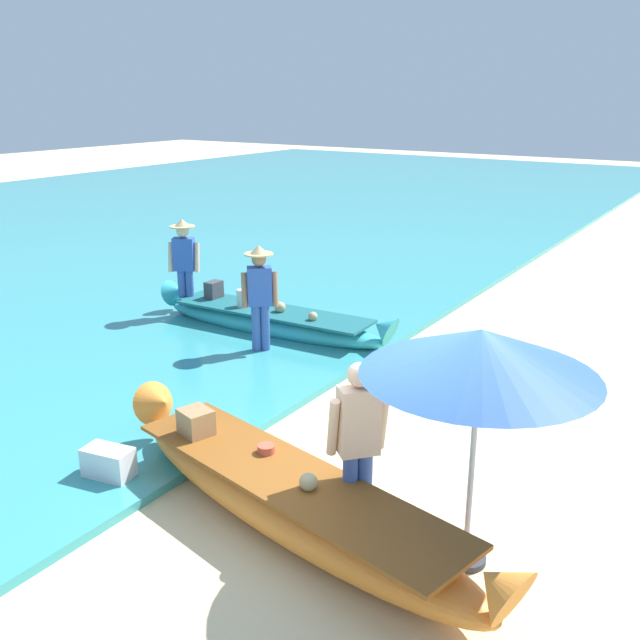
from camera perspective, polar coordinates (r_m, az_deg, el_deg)
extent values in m
plane|color=beige|center=(7.21, 3.10, -15.27)|extent=(80.00, 80.00, 0.00)
cube|color=teal|center=(21.77, -18.68, 6.62)|extent=(24.00, 56.00, 0.10)
ellipsoid|color=orange|center=(6.86, -2.33, -14.46)|extent=(4.55, 1.78, 0.54)
cone|color=orange|center=(5.55, 14.05, -19.85)|extent=(0.53, 0.58, 0.57)
cone|color=orange|center=(8.27, -12.69, -6.46)|extent=(0.53, 0.58, 0.57)
cube|color=brown|center=(6.72, -2.36, -12.50)|extent=(3.85, 1.65, 0.04)
cube|color=#9E754C|center=(7.52, -9.85, -8.07)|extent=(0.39, 0.36, 0.29)
cylinder|color=#B74C38|center=(7.11, -4.30, -10.27)|extent=(0.17, 0.17, 0.10)
sphere|color=tan|center=(6.50, -0.93, -12.79)|extent=(0.17, 0.17, 0.17)
ellipsoid|color=#33B2BC|center=(12.01, -3.89, -0.25)|extent=(4.26, 0.98, 0.43)
cone|color=#33B2BC|center=(10.96, 5.06, -0.63)|extent=(0.45, 0.49, 0.54)
cone|color=#33B2BC|center=(13.16, -11.39, 2.25)|extent=(0.45, 0.49, 0.54)
cube|color=#1C6267|center=(11.95, -3.91, 0.72)|extent=(3.58, 0.97, 0.04)
cube|color=#424247|center=(12.72, -8.45, 2.37)|extent=(0.21, 0.30, 0.31)
cylinder|color=silver|center=(12.14, -6.19, 1.71)|extent=(0.20, 0.20, 0.32)
sphere|color=tan|center=(11.82, -3.20, 1.02)|extent=(0.19, 0.19, 0.19)
sphere|color=tan|center=(11.37, -0.57, 0.27)|extent=(0.15, 0.15, 0.15)
cylinder|color=#3D5BA8|center=(11.04, -4.38, -0.83)|extent=(0.14, 0.14, 0.83)
cylinder|color=#3D5BA8|center=(11.03, -5.10, -0.86)|extent=(0.14, 0.14, 0.83)
cube|color=#3356B2|center=(10.83, -4.83, 2.71)|extent=(0.42, 0.40, 0.59)
cylinder|color=#9E7051|center=(10.84, -3.61, 2.47)|extent=(0.20, 0.21, 0.54)
cylinder|color=#9E7051|center=(10.82, -6.04, 2.37)|extent=(0.20, 0.21, 0.54)
sphere|color=#9E7051|center=(10.73, -4.89, 4.85)|extent=(0.22, 0.22, 0.22)
cylinder|color=tan|center=(10.71, -4.90, 5.27)|extent=(0.44, 0.44, 0.02)
cone|color=tan|center=(10.70, -4.91, 5.63)|extent=(0.26, 0.26, 0.12)
cylinder|color=#3D5BA8|center=(6.75, 2.41, -13.65)|extent=(0.14, 0.14, 0.82)
cylinder|color=#3D5BA8|center=(6.79, 3.57, -13.47)|extent=(0.14, 0.14, 0.82)
cube|color=beige|center=(6.42, 3.09, -7.99)|extent=(0.40, 0.41, 0.64)
cylinder|color=beige|center=(6.40, 1.05, -8.56)|extent=(0.21, 0.21, 0.58)
cylinder|color=beige|center=(6.53, 4.97, -8.06)|extent=(0.21, 0.21, 0.58)
sphere|color=beige|center=(6.24, 3.16, -4.37)|extent=(0.22, 0.22, 0.22)
cylinder|color=#3D5BA8|center=(12.94, -10.29, 1.96)|extent=(0.14, 0.14, 0.92)
cylinder|color=#3D5BA8|center=(12.97, -10.90, 1.96)|extent=(0.14, 0.14, 0.92)
cube|color=#3356B2|center=(12.77, -10.79, 5.18)|extent=(0.42, 0.37, 0.58)
cylinder|color=beige|center=(12.71, -9.78, 4.94)|extent=(0.18, 0.21, 0.52)
cylinder|color=beige|center=(12.82, -11.80, 4.93)|extent=(0.18, 0.21, 0.52)
sphere|color=beige|center=(12.69, -10.89, 6.97)|extent=(0.22, 0.22, 0.22)
cylinder|color=tan|center=(12.68, -10.91, 7.33)|extent=(0.44, 0.44, 0.02)
cone|color=tan|center=(12.67, -10.93, 7.64)|extent=(0.26, 0.26, 0.12)
cylinder|color=#B7B7BC|center=(6.18, 12.08, -10.29)|extent=(0.05, 0.05, 2.13)
cone|color=blue|center=(5.82, 12.64, -2.52)|extent=(1.94, 1.94, 0.39)
cylinder|color=#333338|center=(6.72, 11.48, -18.09)|extent=(0.36, 0.36, 0.06)
cube|color=silver|center=(7.91, -16.46, -11.12)|extent=(0.56, 0.37, 0.41)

